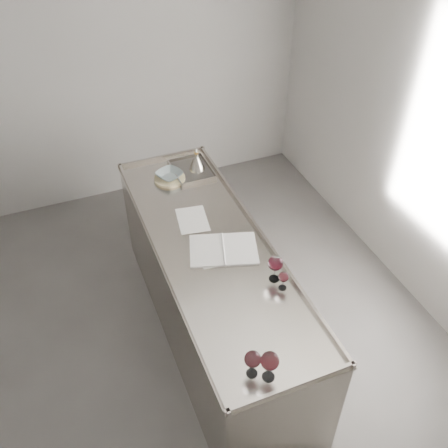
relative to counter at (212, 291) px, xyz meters
name	(u,v)px	position (x,y,z in m)	size (l,w,h in m)	color
room_shell	(146,241)	(-0.50, -0.30, 0.93)	(4.54, 5.04, 2.84)	#4E4B49
counter	(212,291)	(0.00, 0.00, 0.00)	(0.77, 2.42, 0.97)	gray
wine_glass_left	(270,362)	(-0.09, -1.08, 0.61)	(0.10, 0.10, 0.20)	white
wine_glass_middle	(253,360)	(-0.16, -1.03, 0.59)	(0.09, 0.09, 0.18)	white
wine_glass_right	(275,264)	(0.26, -0.45, 0.60)	(0.10, 0.10, 0.19)	white
wine_glass_small	(284,277)	(0.27, -0.54, 0.56)	(0.06, 0.06, 0.13)	white
notebook	(223,249)	(0.06, -0.08, 0.47)	(0.53, 0.44, 0.02)	white
loose_paper_top	(214,251)	(0.00, -0.06, 0.47)	(0.22, 0.31, 0.00)	silver
loose_paper_under	(192,220)	(-0.03, 0.31, 0.47)	(0.21, 0.30, 0.00)	silver
trivet	(170,178)	(-0.03, 0.87, 0.48)	(0.25, 0.25, 0.02)	#D6C28A
ceramic_bowl	(169,175)	(-0.03, 0.87, 0.51)	(0.20, 0.20, 0.05)	gray
wine_funnel	(197,163)	(0.22, 0.93, 0.53)	(0.14, 0.14, 0.21)	#ADA69A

